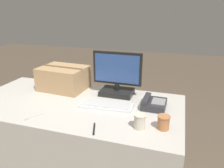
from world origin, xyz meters
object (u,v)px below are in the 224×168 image
at_px(monitor, 117,78).
at_px(cardboard_box, 64,78).
at_px(keyboard, 106,105).
at_px(desk_phone, 153,103).
at_px(spoon, 31,118).
at_px(pen_marker, 94,129).
at_px(paper_cup_right, 163,122).
at_px(paper_cup_left, 140,121).

relative_size(monitor, cardboard_box, 0.98).
xyz_separation_m(keyboard, desk_phone, (0.37, 0.11, 0.02)).
bearing_deg(spoon, desk_phone, 151.05).
bearing_deg(cardboard_box, desk_phone, -9.55).
relative_size(keyboard, pen_marker, 3.23).
bearing_deg(spoon, paper_cup_right, 130.80).
distance_m(paper_cup_left, pen_marker, 0.31).
height_order(monitor, spoon, monitor).
bearing_deg(desk_phone, paper_cup_right, -70.47).
relative_size(paper_cup_left, pen_marker, 0.75).
relative_size(desk_phone, paper_cup_right, 2.30).
xyz_separation_m(keyboard, cardboard_box, (-0.53, 0.26, 0.10)).
height_order(monitor, cardboard_box, monitor).
bearing_deg(monitor, paper_cup_left, -59.28).
xyz_separation_m(spoon, cardboard_box, (-0.07, 0.61, 0.11)).
relative_size(monitor, paper_cup_left, 4.36).
height_order(cardboard_box, pen_marker, cardboard_box).
relative_size(desk_phone, pen_marker, 1.62).
bearing_deg(cardboard_box, monitor, 1.87).
relative_size(desk_phone, spoon, 1.66).
xyz_separation_m(desk_phone, paper_cup_right, (0.11, -0.32, 0.02)).
distance_m(paper_cup_right, cardboard_box, 1.11).
relative_size(spoon, pen_marker, 0.98).
height_order(desk_phone, paper_cup_right, paper_cup_right).
xyz_separation_m(paper_cup_left, cardboard_box, (-0.85, 0.51, 0.06)).
bearing_deg(paper_cup_left, monitor, 120.72).
distance_m(paper_cup_right, spoon, 0.95).
height_order(monitor, desk_phone, monitor).
xyz_separation_m(cardboard_box, pen_marker, (0.57, -0.62, -0.10)).
height_order(monitor, paper_cup_left, monitor).
bearing_deg(pen_marker, monitor, 163.37).
bearing_deg(cardboard_box, paper_cup_left, -30.81).
xyz_separation_m(paper_cup_right, spoon, (-0.94, -0.15, -0.05)).
bearing_deg(desk_phone, paper_cup_left, -96.31).
bearing_deg(spoon, monitor, 175.11).
bearing_deg(paper_cup_right, pen_marker, -161.29).
height_order(keyboard, desk_phone, desk_phone).
relative_size(paper_cup_left, spoon, 0.76).
bearing_deg(cardboard_box, spoon, -83.78).
relative_size(paper_cup_right, spoon, 0.72).
bearing_deg(pen_marker, spoon, -109.35).
bearing_deg(pen_marker, cardboard_box, -156.45).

